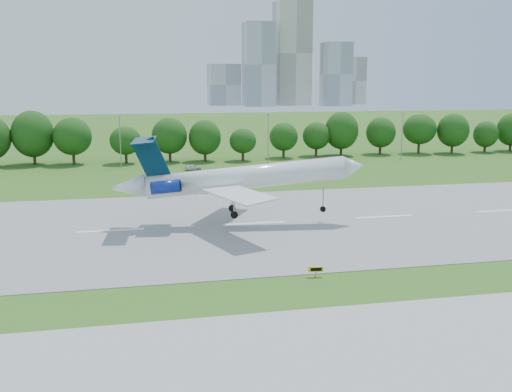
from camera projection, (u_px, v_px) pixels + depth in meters
name	position (u px, v px, depth m)	size (l,w,h in m)	color
ground	(302.00, 284.00, 57.81)	(600.00, 600.00, 0.00)	#335B18
runway	(254.00, 224.00, 81.80)	(400.00, 45.00, 0.08)	gray
taxiway	(373.00, 371.00, 40.53)	(400.00, 23.00, 0.08)	#ADADA8
tree_line	(202.00, 136.00, 144.86)	(288.40, 8.40, 10.40)	#382314
light_poles	(196.00, 140.00, 134.74)	(175.90, 0.25, 12.19)	gray
skyline	(287.00, 66.00, 446.22)	(127.00, 52.00, 80.00)	#B2B2B7
airliner	(234.00, 178.00, 80.02)	(35.80, 25.88, 11.34)	white
taxi_sign_centre	(316.00, 269.00, 59.69)	(1.61, 0.36, 1.12)	gray
service_vehicle_b	(193.00, 167.00, 129.91)	(1.56, 3.87, 1.32)	silver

